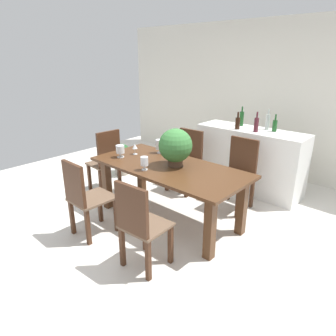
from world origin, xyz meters
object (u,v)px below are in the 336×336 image
Objects in this scene: dining_table at (169,175)px; chair_head_end at (106,159)px; chair_near_left at (85,196)px; potted_plant_floor at (121,158)px; kitchen_counter at (249,160)px; crystal_vase_center_near at (120,150)px; wine_bottle_green at (275,125)px; flower_centerpiece at (175,146)px; wine_bottle_dark at (256,124)px; wine_bottle_amber at (268,122)px; chair_far_left at (187,157)px; chair_far_right at (239,170)px; wine_bottle_clear at (238,123)px; wine_glass at (135,147)px; crystal_vase_left at (144,162)px; wine_bottle_tall at (242,118)px; crystal_vase_right at (160,145)px; chair_near_right at (139,223)px.

chair_head_end is at bearing -179.74° from dining_table.
chair_near_left is 1.68× the size of potted_plant_floor.
crystal_vase_center_near is at bearing -119.14° from kitchen_counter.
flower_centerpiece is at bearing -108.22° from wine_bottle_green.
wine_bottle_dark is (1.66, 1.45, 0.54)m from chair_head_end.
dining_table is 6.66× the size of wine_bottle_amber.
chair_far_right is (0.90, 0.01, 0.00)m from chair_far_left.
flower_centerpiece is at bearing -98.21° from kitchen_counter.
wine_bottle_clear is at bearing 39.34° from chair_far_left.
chair_far_right is 6.62× the size of wine_glass.
wine_bottle_clear is at bearing 139.53° from chair_head_end.
crystal_vase_left is (1.16, -0.30, 0.30)m from chair_head_end.
wine_bottle_tall is at bearing 89.06° from dining_table.
chair_far_left is 0.57× the size of kitchen_counter.
chair_far_left is 1.01× the size of chair_near_left.
flower_centerpiece is at bearing 17.64° from crystal_vase_center_near.
wine_bottle_tall is 1.04× the size of wine_bottle_dark.
chair_far_left is 0.98× the size of chair_far_right.
crystal_vase_center_near is at bearing -165.05° from dining_table.
crystal_vase_center_near is 0.30× the size of potted_plant_floor.
chair_far_right is at bearing -83.92° from wine_bottle_dark.
kitchen_counter reaches higher than chair_far_right.
wine_bottle_dark reaches higher than chair_far_left.
flower_centerpiece is 1.85× the size of wine_bottle_green.
kitchen_counter is (0.38, 1.86, -0.36)m from crystal_vase_left.
chair_head_end is 0.82m from potted_plant_floor.
flower_centerpiece is at bearing -61.84° from chair_far_left.
chair_far_right is at bearing 44.42° from crystal_vase_center_near.
crystal_vase_right is 0.11× the size of kitchen_counter.
wine_bottle_amber is (0.56, 1.99, 0.25)m from crystal_vase_left.
wine_bottle_dark is (0.34, 1.39, 0.10)m from flower_centerpiece.
crystal_vase_center_near is 2.03m from kitchen_counter.
kitchen_counter is at bearing -163.89° from wine_bottle_green.
wine_bottle_green is at bearing 52.51° from wine_glass.
wine_bottle_green is at bearing 71.78° from flower_centerpiece.
wine_bottle_amber is (1.14, 1.87, 0.25)m from crystal_vase_center_near.
flower_centerpiece reaches higher than wine_glass.
wine_bottle_dark is (0.29, 0.03, 0.01)m from wine_bottle_clear.
wine_bottle_amber is (0.90, 0.76, 0.56)m from chair_far_left.
chair_far_left is 1.13m from wine_bottle_dark.
wine_bottle_tall reaches higher than wine_bottle_green.
crystal_vase_left is 1.00× the size of crystal_vase_center_near.
chair_head_end is 2.47m from wine_bottle_amber.
chair_head_end is at bearing -127.80° from wine_bottle_tall.
chair_near_right is 1.68× the size of potted_plant_floor.
kitchen_counter is (1.54, 1.56, -0.05)m from chair_head_end.
wine_bottle_dark is at bearing 73.97° from crystal_vase_left.
chair_far_left is at bearing -139.66° from wine_bottle_amber.
chair_far_right is 3.76× the size of wine_bottle_clear.
wine_bottle_clear reaches higher than flower_centerpiece.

